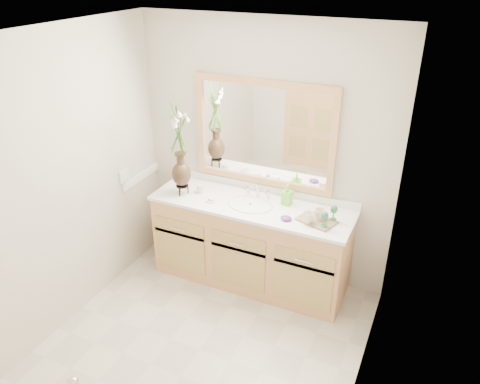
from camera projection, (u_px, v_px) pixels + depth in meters
The scene contains 22 objects.
floor at pixel (199, 350), 3.74m from camera, with size 2.60×2.60×0.00m, color #BBB2A0.
ceiling at pixel (183, 38), 2.65m from camera, with size 2.40×2.60×0.02m, color white.
wall_back at pixel (264, 154), 4.24m from camera, with size 2.40×0.02×2.40m, color beige.
wall_front at pixel (50, 351), 2.14m from camera, with size 2.40×0.02×2.40m, color beige.
wall_left at pixel (58, 188), 3.64m from camera, with size 0.02×2.60×2.40m, color beige.
wall_right at pixel (370, 264), 2.74m from camera, with size 0.02×2.60×2.40m, color beige.
vanity at pixel (251, 244), 4.38m from camera, with size 1.80×0.55×0.80m.
counter at pixel (251, 205), 4.19m from camera, with size 1.84×0.57×0.03m, color white.
sink at pixel (250, 210), 4.19m from camera, with size 0.38×0.34×0.23m.
mirror at pixel (264, 134), 4.13m from camera, with size 1.32×0.04×0.97m.
switch_plate at pixel (124, 176), 4.35m from camera, with size 0.02×0.12×0.12m, color white.
door at pixel (15, 359), 2.35m from camera, with size 0.80×0.03×2.00m, color tan.
flower_vase at pixel (179, 136), 4.10m from camera, with size 0.21×0.21×0.84m.
tumbler at pixel (200, 189), 4.36m from camera, with size 0.06×0.06×0.08m, color beige.
soap_dish at pixel (211, 200), 4.22m from camera, with size 0.09×0.09×0.03m.
soap_bottle at pixel (287, 195), 4.14m from camera, with size 0.08×0.08×0.17m, color #77DE34.
purple_dish at pixel (286, 218), 3.92m from camera, with size 0.10×0.08×0.03m, color #572776.
tray at pixel (317, 221), 3.90m from camera, with size 0.31×0.20×0.02m, color olive.
mug_left at pixel (308, 217), 3.85m from camera, with size 0.09×0.09×0.09m, color beige.
mug_right at pixel (320, 214), 3.89m from camera, with size 0.10×0.09×0.10m, color beige.
goblet_front at pixel (325, 217), 3.77m from camera, with size 0.06×0.06×0.13m.
goblet_back at pixel (334, 210), 3.86m from camera, with size 0.06×0.06×0.13m.
Camera 1 is at (1.45, -2.37, 2.82)m, focal length 35.00 mm.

